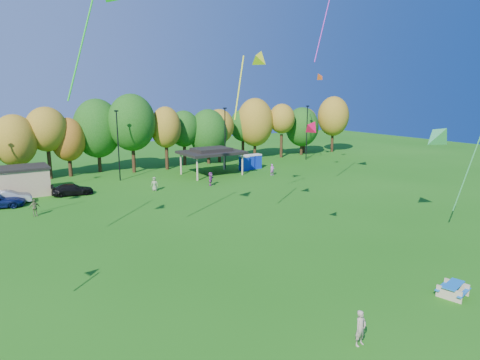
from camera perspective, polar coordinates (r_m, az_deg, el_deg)
ground at (r=23.44m, az=10.93°, el=-17.87°), size 160.00×160.00×0.00m
tree_line at (r=61.74m, az=-20.20°, el=5.90°), size 93.57×10.55×11.15m
lamp_posts at (r=57.30m, az=-15.95°, el=4.74°), size 64.50×0.25×9.09m
utility_building at (r=53.61m, az=-27.44°, el=-0.14°), size 6.30×4.30×3.25m
pavilion at (r=59.38m, az=-3.84°, el=3.77°), size 8.20×6.20×3.77m
porta_potties at (r=63.69m, az=1.36°, el=2.41°), size 3.75×1.63×2.18m
picnic_table at (r=27.95m, az=26.53°, el=-12.88°), size 2.00×1.78×0.75m
kite_flyer at (r=21.46m, az=15.78°, el=-18.47°), size 0.65×0.46×1.72m
car_b at (r=50.31m, az=-28.46°, el=-2.04°), size 4.44×1.91×1.42m
car_d at (r=51.54m, az=-21.45°, el=-1.19°), size 4.65×2.46×1.28m
far_person_1 at (r=44.33m, az=-25.72°, el=-3.35°), size 0.97×0.43×1.63m
far_person_2 at (r=59.38m, az=4.32°, el=1.38°), size 0.63×0.47×1.58m
far_person_4 at (r=50.98m, az=-11.34°, el=-0.52°), size 0.96×0.88×1.64m
far_person_5 at (r=52.89m, az=-3.94°, el=0.15°), size 1.38×1.52×1.68m
kite_4 at (r=32.66m, az=2.54°, el=16.04°), size 3.05×2.36×5.44m
kite_5 at (r=54.57m, az=10.52°, el=13.48°), size 1.42×1.17×1.25m
kite_9 at (r=38.29m, az=25.27°, el=5.51°), size 2.97×4.62×7.77m
kite_13 at (r=28.72m, az=9.63°, el=7.15°), size 1.46×1.26×1.25m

